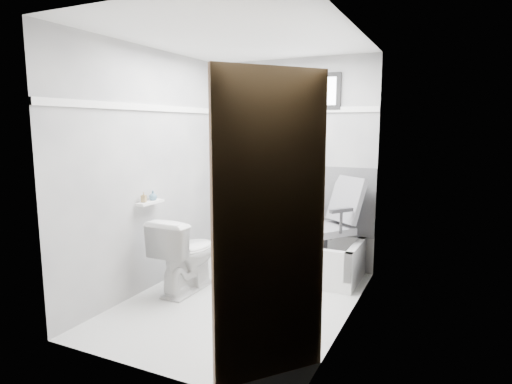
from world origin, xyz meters
The scene contains 19 objects.
floor centered at (0.00, 0.00, 0.00)m, with size 2.60×2.60×0.00m, color white.
ceiling centered at (0.00, 0.00, 2.40)m, with size 2.60×2.60×0.00m, color silver.
wall_back centered at (0.00, 1.30, 1.20)m, with size 2.00×0.02×2.40m, color gray.
wall_front centered at (0.00, -1.30, 1.20)m, with size 2.00×0.02×2.40m, color gray.
wall_left centered at (-1.00, 0.00, 1.20)m, with size 0.02×2.60×2.40m, color gray.
wall_right centered at (1.00, 0.00, 1.20)m, with size 0.02×2.60×2.40m, color gray.
bathtub centered at (0.17, 0.93, 0.21)m, with size 1.50×0.70×0.42m, color white, non-canonical shape.
office_chair centered at (0.53, 0.98, 0.62)m, with size 0.57×0.57×0.99m, color slate, non-canonical shape.
toilet centered at (-0.62, 0.02, 0.38)m, with size 0.43×0.76×0.75m, color white.
door centered at (0.98, -1.28, 1.00)m, with size 0.78×0.78×2.00m, color brown, non-canonical shape.
window centered at (0.25, 1.29, 2.02)m, with size 0.66×0.04×0.40m, color black, non-canonical shape.
backerboard centered at (0.25, 1.29, 0.80)m, with size 1.50×0.02×0.78m, color #4C4C4F.
trim_back centered at (0.00, 1.29, 1.82)m, with size 2.00×0.02×0.06m, color white.
trim_left centered at (-0.99, 0.00, 1.82)m, with size 0.02×2.60×0.06m, color white.
pole centered at (-0.06, 1.06, 1.05)m, with size 0.02×0.02×1.95m, color white.
shelf centered at (-0.93, -0.12, 0.90)m, with size 0.10×0.32×0.03m, color white.
soap_bottle_a centered at (-0.94, -0.20, 0.97)m, with size 0.04×0.04×0.10m, color olive.
soap_bottle_b centered at (-0.94, -0.06, 0.96)m, with size 0.08×0.08×0.10m, color slate.
faucet centered at (-0.20, 1.27, 0.55)m, with size 0.26×0.10×0.16m, color silver, non-canonical shape.
Camera 1 is at (1.77, -3.40, 1.64)m, focal length 30.00 mm.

